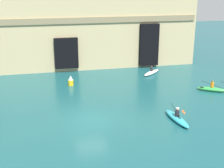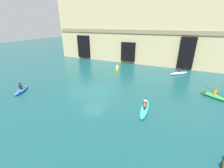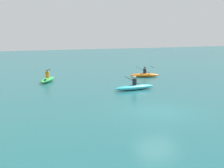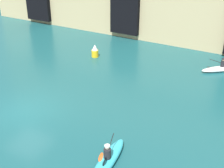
{
  "view_description": "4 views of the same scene",
  "coord_description": "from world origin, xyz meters",
  "px_view_note": "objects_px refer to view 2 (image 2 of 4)",
  "views": [
    {
      "loc": [
        -3.47,
        -22.95,
        10.64
      ],
      "look_at": [
        2.09,
        1.56,
        2.43
      ],
      "focal_mm": 50.0,
      "sensor_mm": 36.0,
      "label": 1
    },
    {
      "loc": [
        8.97,
        -14.22,
        7.85
      ],
      "look_at": [
        1.78,
        1.59,
        0.71
      ],
      "focal_mm": 24.0,
      "sensor_mm": 36.0,
      "label": 2
    },
    {
      "loc": [
        -15.83,
        9.17,
        4.83
      ],
      "look_at": [
        2.61,
        1.88,
        1.38
      ],
      "focal_mm": 50.0,
      "sensor_mm": 36.0,
      "label": 3
    },
    {
      "loc": [
        12.3,
        -11.51,
        10.17
      ],
      "look_at": [
        4.63,
        2.55,
        1.83
      ],
      "focal_mm": 50.0,
      "sensor_mm": 36.0,
      "label": 4
    }
  ],
  "objects_px": {
    "marker_buoy": "(117,68)",
    "kayak_white": "(179,73)",
    "kayak_cyan": "(145,109)",
    "kayak_blue": "(21,90)",
    "kayak_green": "(214,96)"
  },
  "relations": [
    {
      "from": "kayak_white",
      "to": "kayak_cyan",
      "type": "distance_m",
      "value": 13.53
    },
    {
      "from": "kayak_white",
      "to": "kayak_green",
      "type": "distance_m",
      "value": 8.34
    },
    {
      "from": "kayak_white",
      "to": "marker_buoy",
      "type": "bearing_deg",
      "value": -29.75
    },
    {
      "from": "kayak_green",
      "to": "kayak_cyan",
      "type": "height_order",
      "value": "kayak_cyan"
    },
    {
      "from": "marker_buoy",
      "to": "kayak_white",
      "type": "bearing_deg",
      "value": 12.57
    },
    {
      "from": "kayak_cyan",
      "to": "kayak_blue",
      "type": "height_order",
      "value": "kayak_cyan"
    },
    {
      "from": "kayak_green",
      "to": "kayak_blue",
      "type": "relative_size",
      "value": 0.99
    },
    {
      "from": "kayak_white",
      "to": "kayak_green",
      "type": "relative_size",
      "value": 1.03
    },
    {
      "from": "kayak_blue",
      "to": "kayak_green",
      "type": "bearing_deg",
      "value": -96.76
    },
    {
      "from": "kayak_white",
      "to": "kayak_green",
      "type": "height_order",
      "value": "kayak_green"
    },
    {
      "from": "kayak_cyan",
      "to": "marker_buoy",
      "type": "height_order",
      "value": "kayak_cyan"
    },
    {
      "from": "kayak_green",
      "to": "kayak_blue",
      "type": "bearing_deg",
      "value": -127.95
    },
    {
      "from": "kayak_white",
      "to": "kayak_green",
      "type": "bearing_deg",
      "value": 75.43
    },
    {
      "from": "kayak_cyan",
      "to": "kayak_blue",
      "type": "relative_size",
      "value": 1.25
    },
    {
      "from": "kayak_white",
      "to": "kayak_blue",
      "type": "distance_m",
      "value": 23.1
    }
  ]
}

